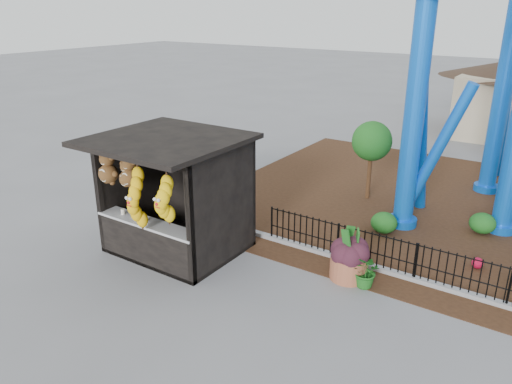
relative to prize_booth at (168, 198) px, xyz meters
The scene contains 7 objects.
ground 3.49m from the prize_booth, 16.68° to the right, with size 120.00×120.00×0.00m, color slate.
mulch_bed 10.09m from the prize_booth, 45.36° to the left, with size 18.00×12.00×0.02m, color #331E11.
curb 7.46m from the prize_booth, 16.67° to the left, with size 18.00×0.18×0.12m, color gray.
prize_booth is the anchor object (origin of this frame).
terracotta_planter 4.82m from the prize_booth, 17.20° to the left, with size 0.90×0.90×0.57m, color #9C5438.
planter_foliage 4.70m from the prize_booth, 17.20° to the left, with size 0.70×0.70×0.64m, color #32141E.
potted_plant 5.22m from the prize_booth, 13.89° to the left, with size 0.73×0.63×0.81m, color #1A591B.
Camera 1 is at (5.45, -7.68, 6.18)m, focal length 35.00 mm.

